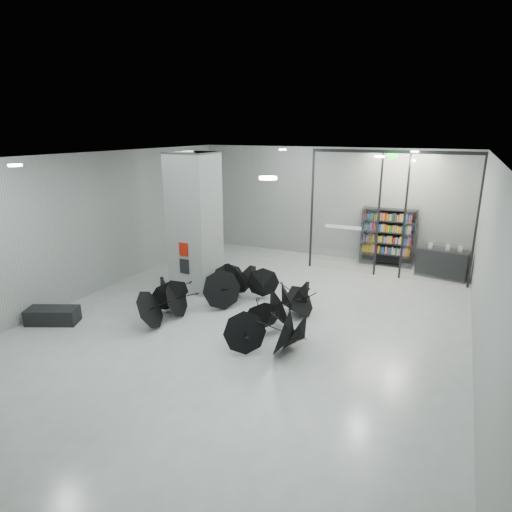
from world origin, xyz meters
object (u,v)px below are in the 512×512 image
at_px(bookshelf, 388,237).
at_px(umbrella_cluster, 235,306).
at_px(column, 195,223).
at_px(bench, 53,316).
at_px(shop_counter, 442,263).

distance_m(bookshelf, umbrella_cluster, 6.75).
distance_m(column, bench, 4.46).
height_order(column, bench, column).
height_order(bench, bookshelf, bookshelf).
distance_m(column, bookshelf, 6.81).
distance_m(bench, umbrella_cluster, 4.50).
bearing_deg(shop_counter, bench, -127.17).
relative_size(bench, bookshelf, 0.61).
height_order(bench, umbrella_cluster, umbrella_cluster).
xyz_separation_m(column, bookshelf, (4.77, 4.75, -1.00)).
distance_m(shop_counter, umbrella_cluster, 7.22).
xyz_separation_m(column, umbrella_cluster, (2.04, -1.38, -1.70)).
relative_size(shop_counter, umbrella_cluster, 0.30).
bearing_deg(umbrella_cluster, shop_counter, 50.70).
bearing_deg(shop_counter, umbrella_cluster, -119.27).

